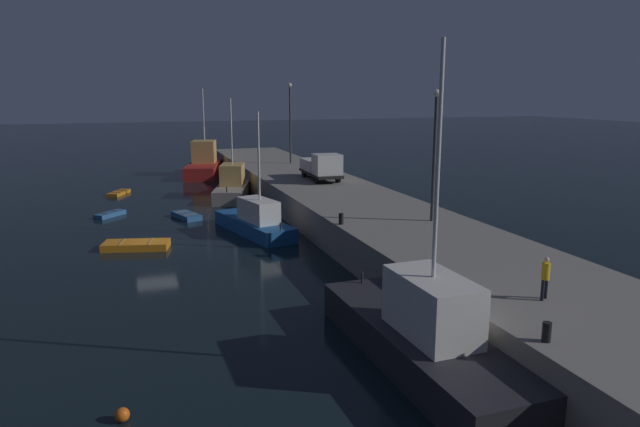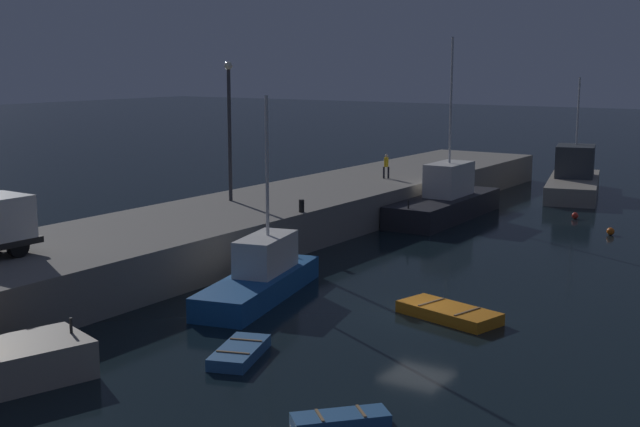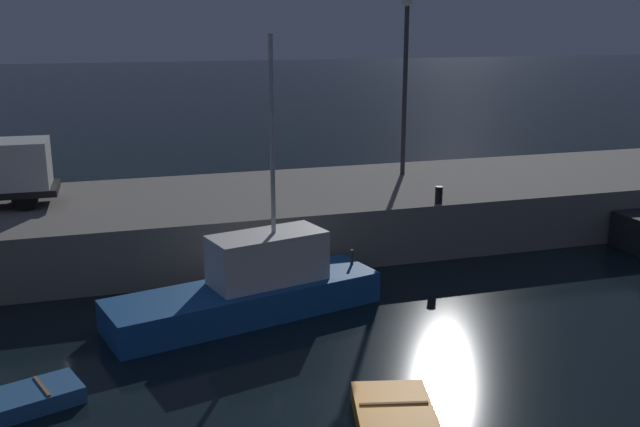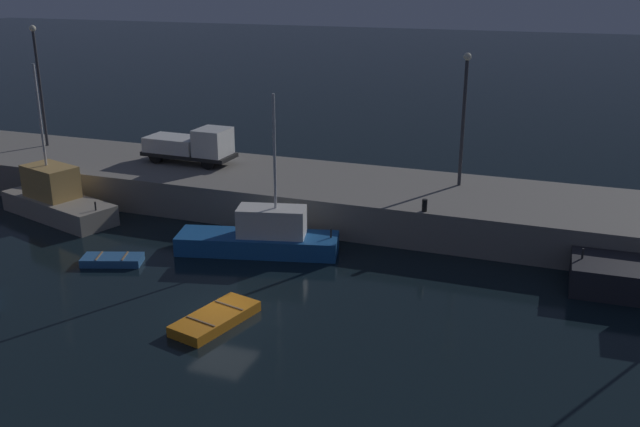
{
  "view_description": "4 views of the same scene",
  "coord_description": "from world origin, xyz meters",
  "px_view_note": "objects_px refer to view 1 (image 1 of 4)",
  "views": [
    {
      "loc": [
        36.46,
        -1.29,
        9.61
      ],
      "look_at": [
        5.11,
        9.4,
        2.51
      ],
      "focal_mm": 31.82,
      "sensor_mm": 36.0,
      "label": 1
    },
    {
      "loc": [
        -28.72,
        -14.44,
        9.71
      ],
      "look_at": [
        4.23,
        7.41,
        2.69
      ],
      "focal_mm": 47.79,
      "sensor_mm": 36.0,
      "label": 2
    },
    {
      "loc": [
        -5.33,
        -13.68,
        8.67
      ],
      "look_at": [
        2.09,
        10.37,
        2.05
      ],
      "focal_mm": 40.75,
      "sensor_mm": 36.0,
      "label": 3
    },
    {
      "loc": [
        13.64,
        -24.58,
        14.04
      ],
      "look_at": [
        2.01,
        6.98,
        2.48
      ],
      "focal_mm": 39.67,
      "sensor_mm": 36.0,
      "label": 4
    }
  ],
  "objects_px": {
    "fishing_boat_orange": "(204,164)",
    "dockworker": "(545,276)",
    "mooring_buoy_near": "(122,415)",
    "lamp_post_east": "(435,145)",
    "dinghy_orange_near": "(110,214)",
    "dinghy_red_small": "(119,193)",
    "fishing_boat_white": "(255,221)",
    "utility_truck": "(321,167)",
    "rowboat_white_mid": "(186,216)",
    "lamp_post_west": "(290,117)",
    "rowboat_blue_far": "(136,245)",
    "bollard_west": "(341,219)",
    "fishing_trawler_red": "(423,336)",
    "bollard_central": "(547,332)",
    "fishing_boat_blue": "(232,186)"
  },
  "relations": [
    {
      "from": "fishing_boat_blue",
      "to": "bollard_central",
      "type": "bearing_deg",
      "value": 4.1
    },
    {
      "from": "lamp_post_east",
      "to": "fishing_trawler_red",
      "type": "bearing_deg",
      "value": -30.76
    },
    {
      "from": "fishing_trawler_red",
      "to": "fishing_boat_white",
      "type": "bearing_deg",
      "value": -176.01
    },
    {
      "from": "fishing_boat_orange",
      "to": "lamp_post_west",
      "type": "relative_size",
      "value": 1.25
    },
    {
      "from": "mooring_buoy_near",
      "to": "utility_truck",
      "type": "distance_m",
      "value": 34.22
    },
    {
      "from": "fishing_boat_white",
      "to": "utility_truck",
      "type": "height_order",
      "value": "fishing_boat_white"
    },
    {
      "from": "lamp_post_east",
      "to": "utility_truck",
      "type": "bearing_deg",
      "value": -176.62
    },
    {
      "from": "lamp_post_west",
      "to": "bollard_central",
      "type": "relative_size",
      "value": 13.55
    },
    {
      "from": "bollard_central",
      "to": "fishing_boat_white",
      "type": "bearing_deg",
      "value": -171.49
    },
    {
      "from": "fishing_boat_white",
      "to": "rowboat_blue_far",
      "type": "height_order",
      "value": "fishing_boat_white"
    },
    {
      "from": "fishing_boat_orange",
      "to": "lamp_post_east",
      "type": "height_order",
      "value": "fishing_boat_orange"
    },
    {
      "from": "utility_truck",
      "to": "dockworker",
      "type": "height_order",
      "value": "utility_truck"
    },
    {
      "from": "dinghy_orange_near",
      "to": "rowboat_white_mid",
      "type": "bearing_deg",
      "value": 64.75
    },
    {
      "from": "dinghy_orange_near",
      "to": "lamp_post_west",
      "type": "bearing_deg",
      "value": 122.79
    },
    {
      "from": "bollard_central",
      "to": "dinghy_red_small",
      "type": "bearing_deg",
      "value": -163.74
    },
    {
      "from": "rowboat_white_mid",
      "to": "bollard_central",
      "type": "distance_m",
      "value": 32.09
    },
    {
      "from": "dinghy_orange_near",
      "to": "fishing_boat_orange",
      "type": "bearing_deg",
      "value": 153.56
    },
    {
      "from": "dinghy_red_small",
      "to": "lamp_post_east",
      "type": "bearing_deg",
      "value": 32.6
    },
    {
      "from": "dinghy_red_small",
      "to": "fishing_boat_blue",
      "type": "bearing_deg",
      "value": 62.09
    },
    {
      "from": "fishing_trawler_red",
      "to": "fishing_boat_blue",
      "type": "distance_m",
      "value": 34.95
    },
    {
      "from": "dinghy_red_small",
      "to": "rowboat_white_mid",
      "type": "bearing_deg",
      "value": 21.6
    },
    {
      "from": "fishing_boat_white",
      "to": "rowboat_blue_far",
      "type": "xyz_separation_m",
      "value": [
        1.48,
        -7.94,
        -0.67
      ]
    },
    {
      "from": "fishing_trawler_red",
      "to": "fishing_boat_blue",
      "type": "xyz_separation_m",
      "value": [
        -34.95,
        -0.55,
        0.0
      ]
    },
    {
      "from": "bollard_west",
      "to": "fishing_boat_orange",
      "type": "bearing_deg",
      "value": -175.43
    },
    {
      "from": "utility_truck",
      "to": "rowboat_white_mid",
      "type": "bearing_deg",
      "value": -80.39
    },
    {
      "from": "lamp_post_west",
      "to": "bollard_central",
      "type": "bearing_deg",
      "value": -6.07
    },
    {
      "from": "mooring_buoy_near",
      "to": "lamp_post_east",
      "type": "height_order",
      "value": "lamp_post_east"
    },
    {
      "from": "lamp_post_east",
      "to": "bollard_central",
      "type": "height_order",
      "value": "lamp_post_east"
    },
    {
      "from": "dinghy_red_small",
      "to": "bollard_west",
      "type": "distance_m",
      "value": 29.9
    },
    {
      "from": "rowboat_white_mid",
      "to": "lamp_post_west",
      "type": "distance_m",
      "value": 20.28
    },
    {
      "from": "fishing_boat_orange",
      "to": "rowboat_blue_far",
      "type": "distance_m",
      "value": 32.01
    },
    {
      "from": "dinghy_red_small",
      "to": "fishing_boat_white",
      "type": "bearing_deg",
      "value": 25.31
    },
    {
      "from": "dinghy_red_small",
      "to": "lamp_post_west",
      "type": "bearing_deg",
      "value": 95.25
    },
    {
      "from": "fishing_boat_orange",
      "to": "dockworker",
      "type": "height_order",
      "value": "fishing_boat_orange"
    },
    {
      "from": "dockworker",
      "to": "lamp_post_west",
      "type": "bearing_deg",
      "value": 176.73
    },
    {
      "from": "dinghy_red_small",
      "to": "utility_truck",
      "type": "bearing_deg",
      "value": 57.43
    },
    {
      "from": "fishing_boat_white",
      "to": "dockworker",
      "type": "distance_m",
      "value": 22.55
    },
    {
      "from": "fishing_boat_white",
      "to": "fishing_trawler_red",
      "type": "bearing_deg",
      "value": 3.99
    },
    {
      "from": "fishing_boat_orange",
      "to": "lamp_post_east",
      "type": "bearing_deg",
      "value": 12.42
    },
    {
      "from": "fishing_boat_orange",
      "to": "dockworker",
      "type": "xyz_separation_m",
      "value": [
        51.01,
        5.7,
        1.72
      ]
    },
    {
      "from": "fishing_trawler_red",
      "to": "rowboat_white_mid",
      "type": "xyz_separation_m",
      "value": [
        -27.48,
        -5.51,
        -0.91
      ]
    },
    {
      "from": "lamp_post_west",
      "to": "fishing_boat_white",
      "type": "bearing_deg",
      "value": -22.19
    },
    {
      "from": "lamp_post_west",
      "to": "dockworker",
      "type": "height_order",
      "value": "lamp_post_west"
    },
    {
      "from": "dinghy_orange_near",
      "to": "dinghy_red_small",
      "type": "distance_m",
      "value": 10.13
    },
    {
      "from": "rowboat_white_mid",
      "to": "dinghy_red_small",
      "type": "height_order",
      "value": "rowboat_white_mid"
    },
    {
      "from": "rowboat_white_mid",
      "to": "fishing_boat_orange",
      "type": "bearing_deg",
      "value": 169.06
    },
    {
      "from": "lamp_post_west",
      "to": "mooring_buoy_near",
      "type": "bearing_deg",
      "value": -22.24
    },
    {
      "from": "bollard_west",
      "to": "fishing_boat_blue",
      "type": "bearing_deg",
      "value": -173.58
    },
    {
      "from": "dinghy_orange_near",
      "to": "rowboat_white_mid",
      "type": "xyz_separation_m",
      "value": [
        2.66,
        5.65,
        0.04
      ]
    },
    {
      "from": "fishing_boat_orange",
      "to": "utility_truck",
      "type": "xyz_separation_m",
      "value": [
        20.94,
        7.38,
        1.98
      ]
    }
  ]
}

